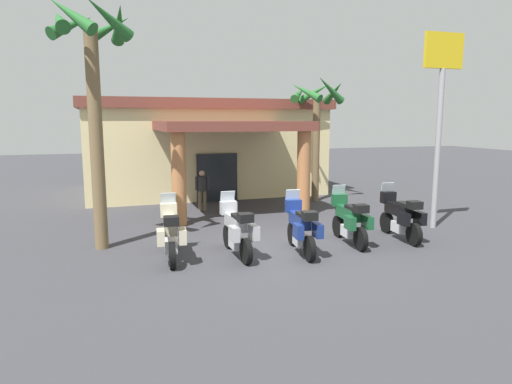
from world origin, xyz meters
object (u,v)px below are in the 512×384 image
(motorcycle_cream, at_px, (170,233))
(motorcycle_blue, at_px, (301,228))
(roadside_sign, at_px, (441,99))
(pedestrian, at_px, (202,188))
(palm_tree_near_portico, at_px, (316,110))
(motorcycle_silver, at_px, (237,230))
(motorcycle_black, at_px, (401,216))
(palm_tree_roadside, at_px, (93,72))
(motorcycle_green, at_px, (350,220))
(motel_building, at_px, (201,145))

(motorcycle_cream, relative_size, motorcycle_blue, 1.00)
(roadside_sign, bearing_deg, pedestrian, 143.36)
(pedestrian, xyz_separation_m, palm_tree_near_portico, (5.19, 0.78, 3.04))
(pedestrian, bearing_deg, motorcycle_silver, -176.79)
(pedestrian, bearing_deg, palm_tree_near_portico, -75.73)
(motorcycle_black, bearing_deg, palm_tree_roadside, 83.52)
(motorcycle_black, xyz_separation_m, palm_tree_roadside, (-8.53, 1.66, 4.10))
(motorcycle_green, height_order, pedestrian, motorcycle_green)
(motel_building, height_order, motorcycle_silver, motel_building)
(motorcycle_blue, relative_size, motorcycle_black, 1.00)
(motorcycle_cream, relative_size, pedestrian, 1.38)
(motorcycle_green, relative_size, palm_tree_near_portico, 0.41)
(motorcycle_cream, distance_m, pedestrian, 6.30)
(motorcycle_green, xyz_separation_m, motorcycle_black, (1.71, -0.01, 0.00))
(motorcycle_cream, xyz_separation_m, motorcycle_black, (6.82, -0.04, 0.00))
(palm_tree_roadside, bearing_deg, motorcycle_blue, -22.25)
(motorcycle_green, distance_m, pedestrian, 6.78)
(motorcycle_silver, relative_size, pedestrian, 1.38)
(motorcycle_cream, distance_m, palm_tree_near_portico, 10.38)
(motorcycle_silver, height_order, palm_tree_roadside, palm_tree_roadside)
(palm_tree_roadside, height_order, palm_tree_near_portico, palm_tree_roadside)
(palm_tree_near_portico, bearing_deg, motorcycle_silver, -128.13)
(motorcycle_blue, relative_size, palm_tree_roadside, 0.33)
(motorcycle_blue, xyz_separation_m, roadside_sign, (5.37, 1.38, 3.52))
(motorcycle_silver, relative_size, roadside_sign, 0.35)
(motorcycle_cream, height_order, motorcycle_green, same)
(motorcycle_green, distance_m, motorcycle_black, 1.71)
(motorcycle_green, height_order, palm_tree_roadside, palm_tree_roadside)
(motorcycle_black, bearing_deg, motorcycle_blue, 101.77)
(motel_building, xyz_separation_m, motorcycle_green, (2.17, -11.24, -1.58))
(motorcycle_blue, distance_m, palm_tree_near_portico, 8.77)
(motorcycle_black, bearing_deg, palm_tree_near_portico, 1.66)
(motorcycle_cream, distance_m, motorcycle_green, 5.12)
(motorcycle_silver, bearing_deg, motorcycle_green, -89.33)
(motorcycle_silver, height_order, motorcycle_black, same)
(motel_building, relative_size, motorcycle_black, 5.27)
(motorcycle_cream, bearing_deg, motorcycle_blue, -93.38)
(motorcycle_cream, relative_size, palm_tree_near_portico, 0.41)
(roadside_sign, bearing_deg, motorcycle_green, -165.59)
(motorcycle_black, distance_m, pedestrian, 7.73)
(motorcycle_black, xyz_separation_m, roadside_sign, (1.96, 0.95, 3.52))
(palm_tree_roadside, xyz_separation_m, roadside_sign, (10.49, -0.71, -0.58))
(motorcycle_black, height_order, roadside_sign, roadside_sign)
(motorcycle_green, bearing_deg, palm_tree_roadside, 81.35)
(motorcycle_cream, bearing_deg, palm_tree_roadside, 50.83)
(pedestrian, bearing_deg, roadside_sign, -120.95)
(palm_tree_roadside, xyz_separation_m, palm_tree_near_portico, (8.87, 5.13, -0.83))
(motorcycle_blue, bearing_deg, roadside_sign, -69.42)
(pedestrian, height_order, roadside_sign, roadside_sign)
(motel_building, height_order, pedestrian, motel_building)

